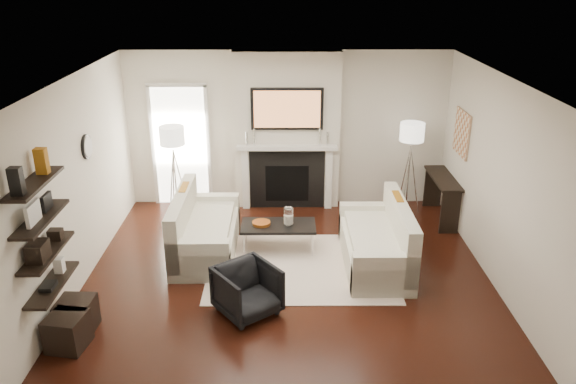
{
  "coord_description": "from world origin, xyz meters",
  "views": [
    {
      "loc": [
        -0.05,
        -6.39,
        3.97
      ],
      "look_at": [
        0.0,
        0.6,
        1.15
      ],
      "focal_mm": 35.0,
      "sensor_mm": 36.0,
      "label": 1
    }
  ],
  "objects_px": {
    "loveseat_right_base": "(375,251)",
    "ottoman_near": "(77,316)",
    "loveseat_left_base": "(207,240)",
    "lamp_right_shade": "(412,132)",
    "lamp_left_shade": "(172,136)",
    "coffee_table": "(278,226)",
    "armchair": "(247,288)"
  },
  "relations": [
    {
      "from": "loveseat_right_base",
      "to": "ottoman_near",
      "type": "height_order",
      "value": "loveseat_right_base"
    },
    {
      "from": "loveseat_left_base",
      "to": "lamp_right_shade",
      "type": "bearing_deg",
      "value": 23.61
    },
    {
      "from": "loveseat_right_base",
      "to": "loveseat_left_base",
      "type": "bearing_deg",
      "value": 170.94
    },
    {
      "from": "loveseat_left_base",
      "to": "lamp_left_shade",
      "type": "relative_size",
      "value": 4.5
    },
    {
      "from": "coffee_table",
      "to": "lamp_right_shade",
      "type": "distance_m",
      "value": 2.78
    },
    {
      "from": "ottoman_near",
      "to": "loveseat_right_base",
      "type": "bearing_deg",
      "value": 22.52
    },
    {
      "from": "loveseat_left_base",
      "to": "loveseat_right_base",
      "type": "relative_size",
      "value": 1.0
    },
    {
      "from": "loveseat_left_base",
      "to": "armchair",
      "type": "xyz_separation_m",
      "value": [
        0.7,
        -1.58,
        0.13
      ]
    },
    {
      "from": "coffee_table",
      "to": "loveseat_right_base",
      "type": "bearing_deg",
      "value": -18.39
    },
    {
      "from": "loveseat_right_base",
      "to": "armchair",
      "type": "height_order",
      "value": "armchair"
    },
    {
      "from": "loveseat_left_base",
      "to": "ottoman_near",
      "type": "distance_m",
      "value": 2.3
    },
    {
      "from": "loveseat_right_base",
      "to": "lamp_right_shade",
      "type": "bearing_deg",
      "value": 65.66
    },
    {
      "from": "loveseat_left_base",
      "to": "loveseat_right_base",
      "type": "height_order",
      "value": "same"
    },
    {
      "from": "lamp_left_shade",
      "to": "ottoman_near",
      "type": "xyz_separation_m",
      "value": [
        -0.62,
        -3.16,
        -1.25
      ]
    },
    {
      "from": "loveseat_left_base",
      "to": "lamp_right_shade",
      "type": "distance_m",
      "value": 3.76
    },
    {
      "from": "lamp_left_shade",
      "to": "armchair",
      "type": "bearing_deg",
      "value": -64.37
    },
    {
      "from": "loveseat_right_base",
      "to": "coffee_table",
      "type": "height_order",
      "value": "same"
    },
    {
      "from": "lamp_right_shade",
      "to": "ottoman_near",
      "type": "bearing_deg",
      "value": -143.5
    },
    {
      "from": "loveseat_right_base",
      "to": "lamp_left_shade",
      "type": "relative_size",
      "value": 4.5
    },
    {
      "from": "armchair",
      "to": "ottoman_near",
      "type": "xyz_separation_m",
      "value": [
        -1.97,
        -0.35,
        -0.14
      ]
    },
    {
      "from": "lamp_left_shade",
      "to": "ottoman_near",
      "type": "bearing_deg",
      "value": -101.11
    },
    {
      "from": "loveseat_right_base",
      "to": "lamp_left_shade",
      "type": "distance_m",
      "value": 3.7
    },
    {
      "from": "armchair",
      "to": "lamp_right_shade",
      "type": "relative_size",
      "value": 1.71
    },
    {
      "from": "armchair",
      "to": "lamp_left_shade",
      "type": "height_order",
      "value": "lamp_left_shade"
    },
    {
      "from": "coffee_table",
      "to": "armchair",
      "type": "bearing_deg",
      "value": -102.44
    },
    {
      "from": "loveseat_left_base",
      "to": "lamp_right_shade",
      "type": "relative_size",
      "value": 4.5
    },
    {
      "from": "lamp_left_shade",
      "to": "ottoman_near",
      "type": "relative_size",
      "value": 1.0
    },
    {
      "from": "coffee_table",
      "to": "armchair",
      "type": "xyz_separation_m",
      "value": [
        -0.36,
        -1.64,
        -0.06
      ]
    },
    {
      "from": "coffee_table",
      "to": "ottoman_near",
      "type": "distance_m",
      "value": 3.07
    },
    {
      "from": "lamp_left_shade",
      "to": "loveseat_left_base",
      "type": "bearing_deg",
      "value": -62.36
    },
    {
      "from": "loveseat_left_base",
      "to": "lamp_left_shade",
      "type": "distance_m",
      "value": 1.87
    },
    {
      "from": "loveseat_left_base",
      "to": "ottoman_near",
      "type": "xyz_separation_m",
      "value": [
        -1.27,
        -1.92,
        -0.01
      ]
    }
  ]
}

